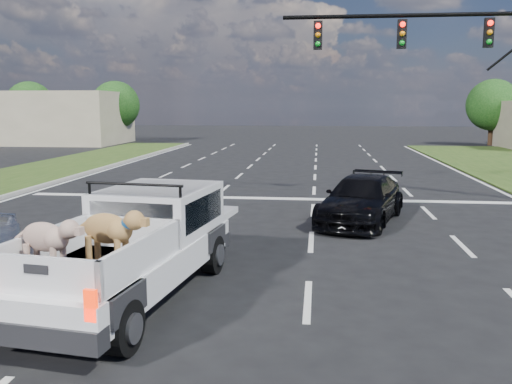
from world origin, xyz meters
TOP-DOWN VIEW (x-y plane):
  - ground at (0.00, 0.00)m, footprint 160.00×160.00m
  - road_markings at (0.00, 6.56)m, footprint 17.75×60.00m
  - traffic_signal at (7.20, 10.50)m, footprint 9.11×0.31m
  - building_left at (-20.00, 36.00)m, footprint 10.00×8.00m
  - tree_far_b at (-24.00, 38.00)m, footprint 4.20×4.20m
  - tree_far_c at (-16.00, 38.00)m, footprint 4.20×4.20m
  - tree_far_d at (16.00, 38.00)m, footprint 4.20×4.20m
  - pickup_truck at (-1.18, -0.10)m, footprint 2.54×5.42m
  - black_coupe at (3.11, 6.41)m, footprint 3.05×4.74m

SIDE VIEW (x-z plane):
  - ground at x=0.00m, z-range 0.00..0.00m
  - road_markings at x=0.00m, z-range 0.00..0.01m
  - black_coupe at x=3.11m, z-range 0.00..1.28m
  - pickup_truck at x=-1.18m, z-range -0.07..1.89m
  - building_left at x=-20.00m, z-range 0.00..4.40m
  - tree_far_b at x=-24.00m, z-range 0.59..5.99m
  - tree_far_c at x=-16.00m, z-range 0.59..5.99m
  - tree_far_d at x=16.00m, z-range 0.59..5.99m
  - traffic_signal at x=7.20m, z-range 1.23..8.23m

